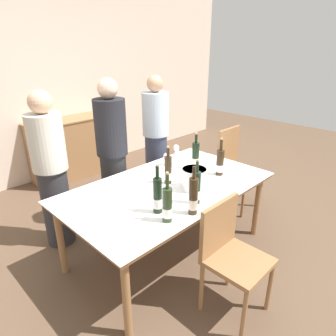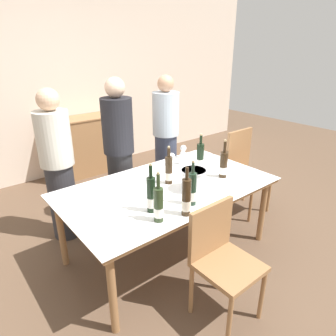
{
  "view_description": "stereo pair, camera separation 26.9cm",
  "coord_description": "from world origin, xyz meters",
  "px_view_note": "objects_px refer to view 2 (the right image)",
  "views": [
    {
      "loc": [
        -1.77,
        -1.74,
        1.94
      ],
      "look_at": [
        0.0,
        0.0,
        0.91
      ],
      "focal_mm": 32.0,
      "sensor_mm": 36.0,
      "label": 1
    },
    {
      "loc": [
        -1.57,
        -1.92,
        1.94
      ],
      "look_at": [
        0.0,
        0.0,
        0.91
      ],
      "focal_mm": 32.0,
      "sensor_mm": 36.0,
      "label": 2
    }
  ],
  "objects_px": {
    "wine_glass_1": "(183,149)",
    "chair_near_front": "(221,254)",
    "wine_bottle_3": "(186,198)",
    "wine_bottle_4": "(200,158)",
    "wine_bottle_2": "(223,165)",
    "ice_bucket": "(193,179)",
    "dining_table": "(168,192)",
    "person_host": "(58,168)",
    "wine_glass_2": "(172,157)",
    "chair_right_end": "(244,166)",
    "sideboard_cabinet": "(86,145)",
    "person_guest_left": "(119,154)",
    "person_guest_right": "(166,140)",
    "wine_bottle_1": "(169,171)",
    "wine_bottle_6": "(151,195)",
    "wine_glass_0": "(183,155)",
    "wine_bottle_0": "(192,190)",
    "wine_bottle_5": "(159,205)"
  },
  "relations": [
    {
      "from": "wine_glass_1",
      "to": "chair_near_front",
      "type": "bearing_deg",
      "value": -121.04
    },
    {
      "from": "wine_bottle_3",
      "to": "wine_bottle_4",
      "type": "xyz_separation_m",
      "value": [
        0.71,
        0.57,
        -0.01
      ]
    },
    {
      "from": "wine_bottle_2",
      "to": "ice_bucket",
      "type": "bearing_deg",
      "value": -176.86
    },
    {
      "from": "dining_table",
      "to": "person_host",
      "type": "relative_size",
      "value": 1.23
    },
    {
      "from": "wine_glass_2",
      "to": "chair_right_end",
      "type": "height_order",
      "value": "chair_right_end"
    },
    {
      "from": "chair_right_end",
      "to": "sideboard_cabinet",
      "type": "bearing_deg",
      "value": 113.42
    },
    {
      "from": "wine_bottle_4",
      "to": "chair_near_front",
      "type": "distance_m",
      "value": 1.16
    },
    {
      "from": "person_host",
      "to": "sideboard_cabinet",
      "type": "bearing_deg",
      "value": 57.09
    },
    {
      "from": "ice_bucket",
      "to": "wine_bottle_4",
      "type": "xyz_separation_m",
      "value": [
        0.38,
        0.3,
        0.03
      ]
    },
    {
      "from": "wine_bottle_2",
      "to": "person_guest_left",
      "type": "height_order",
      "value": "person_guest_left"
    },
    {
      "from": "wine_bottle_2",
      "to": "person_guest_right",
      "type": "xyz_separation_m",
      "value": [
        0.17,
        1.1,
        -0.05
      ]
    },
    {
      "from": "ice_bucket",
      "to": "person_host",
      "type": "height_order",
      "value": "person_host"
    },
    {
      "from": "sideboard_cabinet",
      "to": "wine_bottle_2",
      "type": "relative_size",
      "value": 3.11
    },
    {
      "from": "dining_table",
      "to": "wine_glass_1",
      "type": "height_order",
      "value": "wine_glass_1"
    },
    {
      "from": "sideboard_cabinet",
      "to": "ice_bucket",
      "type": "distance_m",
      "value": 2.62
    },
    {
      "from": "wine_bottle_1",
      "to": "wine_bottle_6",
      "type": "xyz_separation_m",
      "value": [
        -0.43,
        -0.31,
        0.01
      ]
    },
    {
      "from": "wine_bottle_2",
      "to": "chair_right_end",
      "type": "relative_size",
      "value": 0.38
    },
    {
      "from": "wine_bottle_2",
      "to": "wine_bottle_4",
      "type": "bearing_deg",
      "value": 98.93
    },
    {
      "from": "wine_bottle_2",
      "to": "wine_glass_2",
      "type": "xyz_separation_m",
      "value": [
        -0.19,
        0.56,
        -0.03
      ]
    },
    {
      "from": "wine_bottle_3",
      "to": "person_guest_left",
      "type": "xyz_separation_m",
      "value": [
        0.18,
        1.28,
        -0.05
      ]
    },
    {
      "from": "wine_bottle_3",
      "to": "wine_glass_2",
      "type": "bearing_deg",
      "value": 56.26
    },
    {
      "from": "wine_glass_2",
      "to": "wine_bottle_3",
      "type": "bearing_deg",
      "value": -123.74
    },
    {
      "from": "wine_glass_1",
      "to": "person_guest_left",
      "type": "relative_size",
      "value": 0.09
    },
    {
      "from": "dining_table",
      "to": "person_guest_right",
      "type": "xyz_separation_m",
      "value": [
        0.72,
        0.92,
        0.13
      ]
    },
    {
      "from": "wine_bottle_6",
      "to": "wine_glass_2",
      "type": "height_order",
      "value": "wine_bottle_6"
    },
    {
      "from": "dining_table",
      "to": "wine_bottle_6",
      "type": "relative_size",
      "value": 4.82
    },
    {
      "from": "chair_near_front",
      "to": "wine_bottle_6",
      "type": "bearing_deg",
      "value": 113.49
    },
    {
      "from": "ice_bucket",
      "to": "wine_glass_1",
      "type": "relative_size",
      "value": 1.52
    },
    {
      "from": "person_guest_left",
      "to": "person_guest_right",
      "type": "distance_m",
      "value": 0.76
    },
    {
      "from": "wine_bottle_6",
      "to": "wine_glass_1",
      "type": "bearing_deg",
      "value": 36.51
    },
    {
      "from": "wine_glass_2",
      "to": "person_guest_left",
      "type": "distance_m",
      "value": 0.58
    },
    {
      "from": "sideboard_cabinet",
      "to": "ice_bucket",
      "type": "relative_size",
      "value": 5.16
    },
    {
      "from": "wine_bottle_3",
      "to": "sideboard_cabinet",
      "type": "bearing_deg",
      "value": 80.42
    },
    {
      "from": "wine_glass_1",
      "to": "chair_near_front",
      "type": "relative_size",
      "value": 0.17
    },
    {
      "from": "ice_bucket",
      "to": "wine_bottle_1",
      "type": "height_order",
      "value": "wine_bottle_1"
    },
    {
      "from": "ice_bucket",
      "to": "wine_bottle_6",
      "type": "height_order",
      "value": "wine_bottle_6"
    },
    {
      "from": "wine_glass_0",
      "to": "person_guest_left",
      "type": "bearing_deg",
      "value": 136.64
    },
    {
      "from": "ice_bucket",
      "to": "person_guest_left",
      "type": "relative_size",
      "value": 0.14
    },
    {
      "from": "wine_bottle_0",
      "to": "wine_glass_0",
      "type": "height_order",
      "value": "wine_bottle_0"
    },
    {
      "from": "wine_bottle_0",
      "to": "wine_glass_1",
      "type": "bearing_deg",
      "value": 51.83
    },
    {
      "from": "chair_right_end",
      "to": "wine_bottle_3",
      "type": "bearing_deg",
      "value": -159.02
    },
    {
      "from": "ice_bucket",
      "to": "wine_bottle_5",
      "type": "distance_m",
      "value": 0.58
    },
    {
      "from": "sideboard_cabinet",
      "to": "wine_glass_1",
      "type": "xyz_separation_m",
      "value": [
        0.33,
        -1.92,
        0.38
      ]
    },
    {
      "from": "ice_bucket",
      "to": "wine_bottle_0",
      "type": "relative_size",
      "value": 0.6
    },
    {
      "from": "dining_table",
      "to": "person_host",
      "type": "xyz_separation_m",
      "value": [
        -0.67,
        0.93,
        0.12
      ]
    },
    {
      "from": "sideboard_cabinet",
      "to": "wine_bottle_1",
      "type": "height_order",
      "value": "wine_bottle_1"
    },
    {
      "from": "dining_table",
      "to": "chair_right_end",
      "type": "height_order",
      "value": "chair_right_end"
    },
    {
      "from": "wine_bottle_1",
      "to": "wine_bottle_6",
      "type": "distance_m",
      "value": 0.53
    },
    {
      "from": "wine_glass_0",
      "to": "person_guest_left",
      "type": "xyz_separation_m",
      "value": [
        -0.51,
        0.48,
        -0.01
      ]
    },
    {
      "from": "wine_bottle_2",
      "to": "person_guest_left",
      "type": "xyz_separation_m",
      "value": [
        -0.58,
        0.99,
        -0.03
      ]
    }
  ]
}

